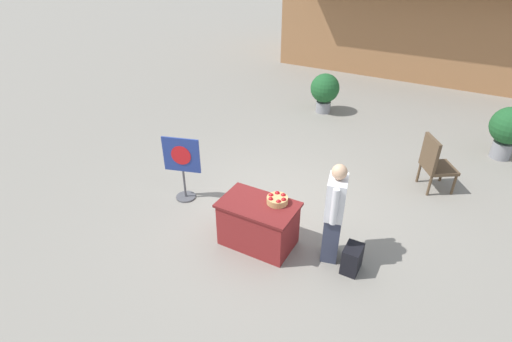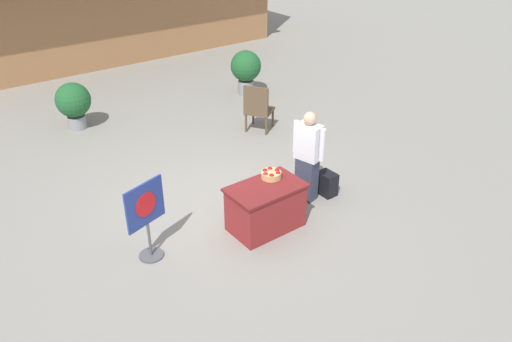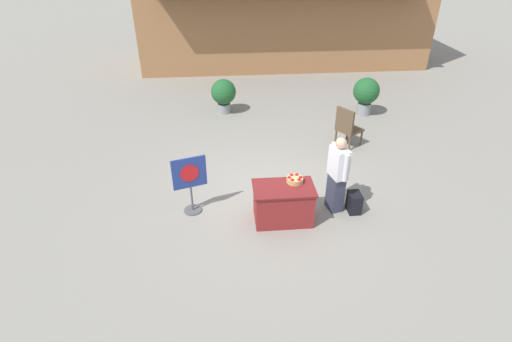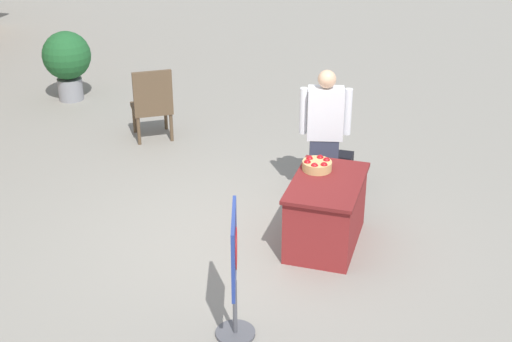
% 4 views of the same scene
% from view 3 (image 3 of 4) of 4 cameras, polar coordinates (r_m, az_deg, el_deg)
% --- Properties ---
extents(ground_plane, '(120.00, 120.00, 0.00)m').
position_cam_3_polar(ground_plane, '(8.70, 1.39, -3.20)').
color(ground_plane, gray).
extents(storefront_building, '(11.45, 5.17, 4.91)m').
position_cam_3_polar(storefront_building, '(17.95, 3.79, 23.18)').
color(storefront_building, '#9E6B42').
rests_on(storefront_building, ground_plane).
extents(display_table, '(1.17, 0.73, 0.75)m').
position_cam_3_polar(display_table, '(7.75, 3.91, -4.64)').
color(display_table, maroon).
rests_on(display_table, ground_plane).
extents(apple_basket, '(0.32, 0.32, 0.13)m').
position_cam_3_polar(apple_basket, '(7.68, 5.57, -1.19)').
color(apple_basket, tan).
rests_on(apple_basket, display_table).
extents(person_visitor, '(0.35, 0.60, 1.61)m').
position_cam_3_polar(person_visitor, '(7.95, 11.55, -0.48)').
color(person_visitor, '#33384C').
rests_on(person_visitor, ground_plane).
extents(backpack, '(0.24, 0.34, 0.42)m').
position_cam_3_polar(backpack, '(8.29, 13.85, -4.38)').
color(backpack, black).
rests_on(backpack, ground_plane).
extents(poster_board, '(0.65, 0.36, 1.23)m').
position_cam_3_polar(poster_board, '(7.89, -9.38, -1.58)').
color(poster_board, '#4C4C51').
rests_on(poster_board, ground_plane).
extents(patio_chair, '(0.76, 0.76, 1.07)m').
position_cam_3_polar(patio_chair, '(10.64, 12.90, 6.29)').
color(patio_chair, brown).
rests_on(patio_chair, ground_plane).
extents(potted_plant_near_right, '(0.77, 0.77, 1.06)m').
position_cam_3_polar(potted_plant_near_right, '(12.51, -4.66, 11.00)').
color(potted_plant_near_right, gray).
rests_on(potted_plant_near_right, ground_plane).
extents(potted_plant_far_left, '(0.79, 0.79, 1.15)m').
position_cam_3_polar(potted_plant_far_left, '(12.75, 15.45, 10.72)').
color(potted_plant_far_left, gray).
rests_on(potted_plant_far_left, ground_plane).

